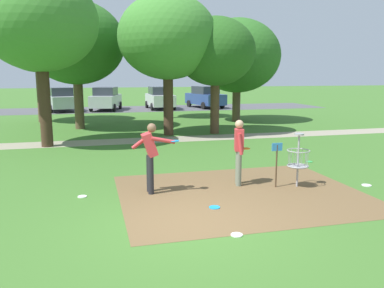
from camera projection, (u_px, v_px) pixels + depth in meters
name	position (u px, v px, depth m)	size (l,w,h in m)	color
ground_plane	(190.00, 224.00, 7.58)	(160.00, 160.00, 0.00)	#3D6B28
dirt_tee_pad	(241.00, 193.00, 9.53)	(5.83, 4.71, 0.01)	brown
disc_golf_basket	(296.00, 158.00, 9.97)	(0.98, 0.58, 1.39)	#9E9EA3
player_foreground_watching	(150.00, 153.00, 9.41)	(1.11, 0.47, 1.71)	#232328
player_throwing	(239.00, 149.00, 10.10)	(0.44, 0.50, 1.71)	slate
frisbee_near_basket	(367.00, 185.00, 10.19)	(0.24, 0.24, 0.02)	white
frisbee_by_tee	(215.00, 207.00, 8.50)	(0.24, 0.24, 0.02)	#1E93DB
frisbee_mid_grass	(309.00, 162.00, 12.94)	(0.21, 0.21, 0.02)	green
frisbee_far_left	(82.00, 197.00, 9.25)	(0.21, 0.21, 0.02)	white
frisbee_far_right	(237.00, 235.00, 7.05)	(0.22, 0.22, 0.02)	white
tree_near_left	(237.00, 56.00, 23.39)	(5.15, 5.15, 6.13)	brown
tree_near_right	(39.00, 22.00, 14.88)	(4.45, 4.45, 6.72)	#422D1E
tree_mid_left	(37.00, 39.00, 22.85)	(4.63, 4.63, 6.90)	brown
tree_mid_center	(215.00, 52.00, 18.51)	(3.80, 3.80, 5.54)	#4C3823
tree_mid_right	(168.00, 37.00, 17.86)	(4.55, 4.55, 6.47)	#422D1E
tree_far_left	(76.00, 43.00, 20.04)	(5.00, 5.00, 6.57)	brown
tree_far_center	(168.00, 51.00, 25.17)	(3.46, 3.46, 5.81)	brown
parking_lot_strip	(113.00, 109.00, 32.18)	(36.00, 6.00, 0.01)	#4C4C51
parked_car_leftmost	(61.00, 99.00, 30.55)	(2.69, 4.49, 1.84)	#B2B7BC
parked_car_center_left	(106.00, 99.00, 31.38)	(2.78, 4.51, 1.84)	#B2B7BC
parked_car_center_right	(160.00, 98.00, 32.42)	(2.05, 4.24, 1.84)	silver
parked_car_rightmost	(205.00, 97.00, 33.64)	(2.70, 4.50, 1.84)	#2D4784
gravel_path	(134.00, 141.00, 17.01)	(40.00, 1.51, 0.00)	gray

